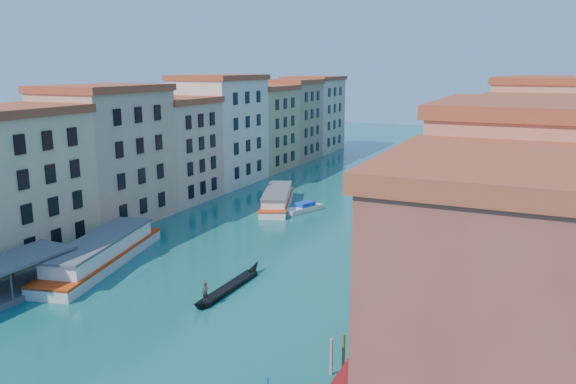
# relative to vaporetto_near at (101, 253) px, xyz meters

# --- Properties ---
(left_bank_palazzos) EXTENTS (12.80, 128.40, 21.00)m
(left_bank_palazzos) POSITION_rel_vaporetto_near_xyz_m (-12.00, 40.32, 8.24)
(left_bank_palazzos) COLOR beige
(left_bank_palazzos) RESTS_ON ground
(right_bank_palazzos) EXTENTS (12.80, 128.40, 21.00)m
(right_bank_palazzos) POSITION_rel_vaporetto_near_xyz_m (44.00, 40.64, 8.28)
(right_bank_palazzos) COLOR brown
(right_bank_palazzos) RESTS_ON ground
(quay) EXTENTS (4.00, 140.00, 1.00)m
(quay) POSITION_rel_vaporetto_near_xyz_m (36.00, 40.65, -0.97)
(quay) COLOR gray
(quay) RESTS_ON ground
(restaurant_awnings) EXTENTS (3.20, 44.55, 3.12)m
(restaurant_awnings) POSITION_rel_vaporetto_near_xyz_m (36.19, -1.35, 1.52)
(restaurant_awnings) COLOR maroon
(restaurant_awnings) RESTS_ON ground
(mooring_poles_right) EXTENTS (1.44, 54.24, 3.20)m
(mooring_poles_right) POSITION_rel_vaporetto_near_xyz_m (33.10, 4.45, -0.17)
(mooring_poles_right) COLOR brown
(mooring_poles_right) RESTS_ON ground
(vaporetto_near) EXTENTS (10.04, 22.47, 3.26)m
(vaporetto_near) POSITION_rel_vaporetto_near_xyz_m (0.00, 0.00, 0.00)
(vaporetto_near) COLOR silver
(vaporetto_near) RESTS_ON ground
(vaporetto_far) EXTENTS (10.15, 18.42, 2.69)m
(vaporetto_far) POSITION_rel_vaporetto_near_xyz_m (6.23, 34.11, -0.25)
(vaporetto_far) COLOR white
(vaporetto_far) RESTS_ON ground
(gondola_fore) EXTENTS (1.43, 13.10, 2.61)m
(gondola_fore) POSITION_rel_vaporetto_near_xyz_m (17.27, -0.48, -1.03)
(gondola_fore) COLOR black
(gondola_fore) RESTS_ON ground
(gondola_right) EXTENTS (2.16, 11.82, 2.36)m
(gondola_right) POSITION_rel_vaporetto_near_xyz_m (30.03, 6.21, -1.02)
(gondola_right) COLOR black
(gondola_right) RESTS_ON ground
(gondola_far) EXTENTS (2.79, 12.06, 1.71)m
(gondola_far) POSITION_rel_vaporetto_near_xyz_m (23.12, 26.55, -1.12)
(gondola_far) COLOR black
(gondola_far) RESTS_ON ground
(motorboat_mid) EXTENTS (4.59, 7.36, 1.46)m
(motorboat_mid) POSITION_rel_vaporetto_near_xyz_m (11.70, 32.34, -0.90)
(motorboat_mid) COLOR silver
(motorboat_mid) RESTS_ON ground
(motorboat_far) EXTENTS (3.19, 7.16, 1.43)m
(motorboat_far) POSITION_rel_vaporetto_near_xyz_m (21.07, 50.95, -0.91)
(motorboat_far) COLOR beige
(motorboat_far) RESTS_ON ground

